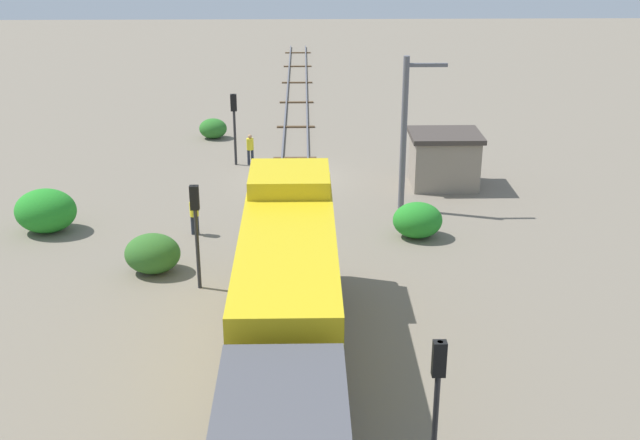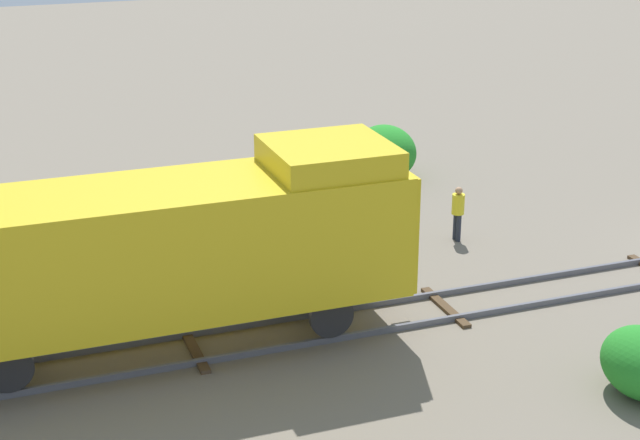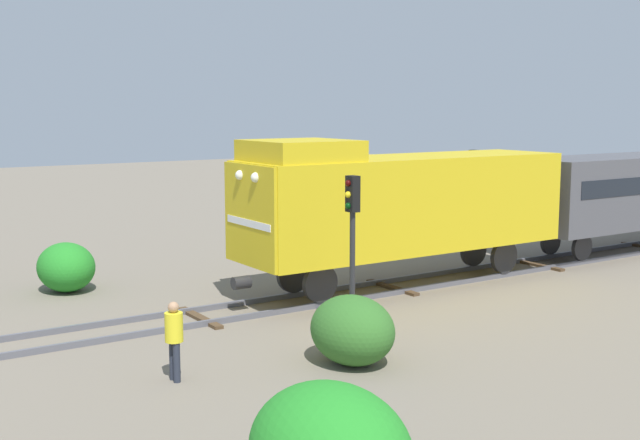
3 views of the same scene
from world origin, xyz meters
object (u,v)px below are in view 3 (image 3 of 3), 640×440
object	(u,v)px
locomotive	(400,201)
traffic_signal_far	(473,181)
traffic_signal_mid	(352,225)
worker_by_signal	(174,335)

from	to	relation	value
locomotive	traffic_signal_far	xyz separation A→B (m)	(-3.60, 6.63, 0.02)
traffic_signal_far	locomotive	bearing A→B (deg)	-61.50
traffic_signal_mid	traffic_signal_far	distance (m)	12.96
traffic_signal_far	worker_by_signal	bearing A→B (deg)	-64.07
locomotive	traffic_signal_mid	bearing A→B (deg)	-51.54
traffic_signal_far	worker_by_signal	size ratio (longest dim) A/B	2.36
traffic_signal_mid	traffic_signal_far	world-z (taller)	traffic_signal_mid
worker_by_signal	traffic_signal_far	bearing A→B (deg)	-125.19
locomotive	traffic_signal_far	size ratio (longest dim) A/B	2.89
locomotive	traffic_signal_far	bearing A→B (deg)	118.50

